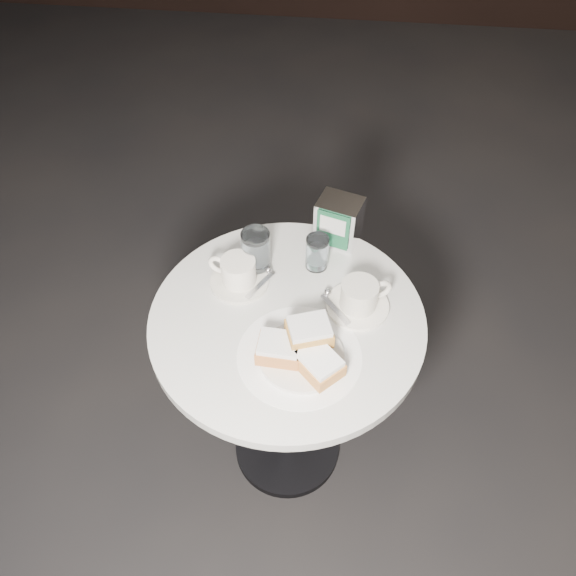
# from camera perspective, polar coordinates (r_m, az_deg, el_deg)

# --- Properties ---
(ground) EXTENTS (7.00, 7.00, 0.00)m
(ground) POSITION_cam_1_polar(r_m,az_deg,el_deg) (2.05, -0.07, -15.90)
(ground) COLOR black
(ground) RESTS_ON ground
(cafe_table) EXTENTS (0.70, 0.70, 0.74)m
(cafe_table) POSITION_cam_1_polar(r_m,az_deg,el_deg) (1.58, -0.08, -7.35)
(cafe_table) COLOR black
(cafe_table) RESTS_ON ground
(sugar_spill) EXTENTS (0.38, 0.38, 0.00)m
(sugar_spill) POSITION_cam_1_polar(r_m,az_deg,el_deg) (1.35, 1.17, -6.83)
(sugar_spill) COLOR white
(sugar_spill) RESTS_ON cafe_table
(beignet_plate) EXTENTS (0.26, 0.26, 0.10)m
(beignet_plate) POSITION_cam_1_polar(r_m,az_deg,el_deg) (1.31, 1.43, -6.39)
(beignet_plate) COLOR silver
(beignet_plate) RESTS_ON cafe_table
(coffee_cup_left) EXTENTS (0.19, 0.19, 0.08)m
(coffee_cup_left) POSITION_cam_1_polar(r_m,az_deg,el_deg) (1.47, -5.07, 1.50)
(coffee_cup_left) COLOR silver
(coffee_cup_left) RESTS_ON cafe_table
(coffee_cup_right) EXTENTS (0.21, 0.21, 0.08)m
(coffee_cup_right) POSITION_cam_1_polar(r_m,az_deg,el_deg) (1.42, 7.24, -0.99)
(coffee_cup_right) COLOR white
(coffee_cup_right) RESTS_ON cafe_table
(water_glass_left) EXTENTS (0.08, 0.08, 0.12)m
(water_glass_left) POSITION_cam_1_polar(r_m,az_deg,el_deg) (1.49, -3.26, 3.73)
(water_glass_left) COLOR silver
(water_glass_left) RESTS_ON cafe_table
(water_glass_right) EXTENTS (0.06, 0.06, 0.10)m
(water_glass_right) POSITION_cam_1_polar(r_m,az_deg,el_deg) (1.50, 2.96, 3.58)
(water_glass_right) COLOR white
(water_glass_right) RESTS_ON cafe_table
(napkin_dispenser) EXTENTS (0.14, 0.12, 0.14)m
(napkin_dispenser) POSITION_cam_1_polar(r_m,az_deg,el_deg) (1.57, 5.16, 6.80)
(napkin_dispenser) COLOR white
(napkin_dispenser) RESTS_ON cafe_table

